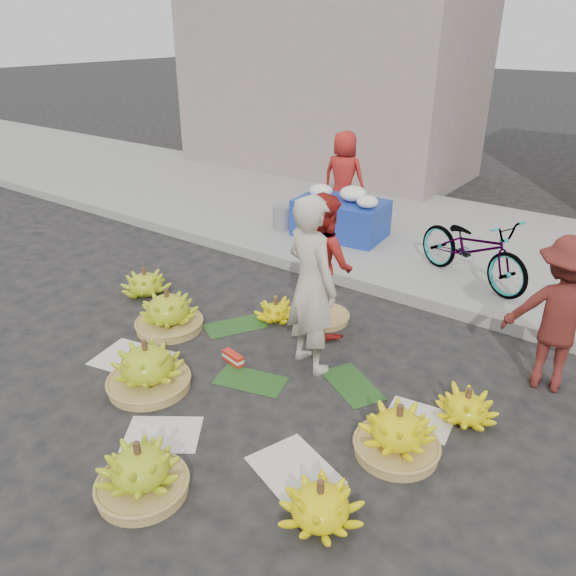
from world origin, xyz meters
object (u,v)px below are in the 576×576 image
Objects in this scene: vendor_cream at (311,285)px; flower_table at (341,215)px; banana_bunch_0 at (168,311)px; bicycle at (473,248)px; banana_bunch_4 at (398,433)px.

vendor_cream is 3.40m from flower_table.
banana_bunch_0 is 1.78m from vendor_cream.
vendor_cream is at bearing 11.07° from banana_bunch_0.
flower_table is (-1.49, 3.03, -0.42)m from vendor_cream.
vendor_cream is 2.66m from bicycle.
vendor_cream is 1.25× the size of flower_table.
flower_table reaches higher than banana_bunch_4.
vendor_cream is (-1.24, 0.64, 0.66)m from banana_bunch_4.
banana_bunch_4 is 1.54m from vendor_cream.
vendor_cream is at bearing -171.35° from bicycle.
banana_bunch_0 is 3.36m from flower_table.
vendor_cream reaches higher than banana_bunch_0.
vendor_cream is 1.04× the size of bicycle.
bicycle is at bearing 100.54° from banana_bunch_4.
banana_bunch_0 reaches higher than banana_bunch_4.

